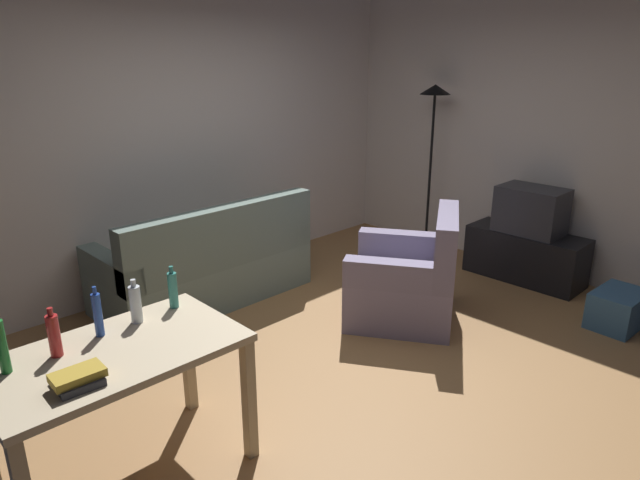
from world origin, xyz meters
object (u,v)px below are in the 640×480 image
at_px(tv_stand, 525,256).
at_px(storage_box, 618,309).
at_px(bottle_red, 54,335).
at_px(torchiere_lamp, 433,123).
at_px(bottle_blue, 98,314).
at_px(tv, 531,210).
at_px(bottle_tall, 173,289).
at_px(desk, 117,369).
at_px(armchair, 409,281).
at_px(bottle_green, 2,346).
at_px(book_stack, 78,378).
at_px(couch, 207,268).
at_px(bottle_clear, 136,304).
at_px(potted_plant, 285,229).

distance_m(tv_stand, storage_box, 1.09).
xyz_separation_m(tv_stand, bottle_red, (-4.27, 0.32, 0.63)).
distance_m(torchiere_lamp, bottle_blue, 4.15).
xyz_separation_m(tv, bottle_tall, (-3.59, 0.40, 0.17)).
distance_m(desk, armchair, 2.59).
height_order(bottle_green, book_stack, bottle_green).
bearing_deg(bottle_blue, bottle_red, -167.99).
xyz_separation_m(storage_box, bottle_tall, (-3.18, 1.40, 0.72)).
xyz_separation_m(couch, bottle_blue, (-1.55, -1.40, 0.57)).
xyz_separation_m(bottle_tall, book_stack, (-0.71, -0.40, -0.07)).
bearing_deg(couch, storage_box, 126.80).
height_order(bottle_red, bottle_tall, bottle_red).
distance_m(couch, bottle_red, 2.36).
bearing_deg(armchair, couch, -87.44).
bearing_deg(bottle_red, torchiere_lamp, 11.17).
bearing_deg(armchair, bottle_red, -32.36).
bearing_deg(tv_stand, tv, -90.00).
height_order(couch, tv, same).
relative_size(torchiere_lamp, bottle_tall, 7.32).
relative_size(bottle_blue, bottle_clear, 1.10).
distance_m(bottle_red, bottle_tall, 0.68).
distance_m(couch, book_stack, 2.58).
relative_size(torchiere_lamp, bottle_clear, 7.40).
height_order(tv_stand, bottle_blue, bottle_blue).
bearing_deg(book_stack, torchiere_lamp, 15.14).
distance_m(tv, potted_plant, 2.48).
relative_size(tv, storage_box, 1.25).
height_order(desk, bottle_red, bottle_red).
bearing_deg(bottle_green, bottle_blue, 4.89).
bearing_deg(bottle_tall, armchair, -2.41).
xyz_separation_m(bottle_red, bottle_blue, (0.23, 0.05, 0.01)).
height_order(tv, book_stack, tv).
distance_m(bottle_green, bottle_red, 0.22).
relative_size(potted_plant, bottle_green, 1.92).
bearing_deg(bottle_blue, armchair, -1.36).
bearing_deg(bottle_red, armchair, -0.22).
height_order(desk, bottle_tall, bottle_tall).
distance_m(armchair, bottle_green, 3.06).
height_order(couch, bottle_clear, bottle_clear).
relative_size(potted_plant, bottle_red, 2.28).
bearing_deg(desk, bottle_red, 149.22).
height_order(desk, storage_box, desk).
relative_size(couch, bottle_blue, 6.89).
height_order(storage_box, bottle_green, bottle_green).
height_order(bottle_blue, bottle_tall, bottle_blue).
bearing_deg(couch, bottle_clear, 46.04).
xyz_separation_m(torchiere_lamp, bottle_green, (-4.49, -0.83, -0.52)).
bearing_deg(potted_plant, bottle_tall, -143.79).
xyz_separation_m(couch, tv_stand, (2.49, -1.77, -0.07)).
bearing_deg(bottle_clear, desk, -138.86).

